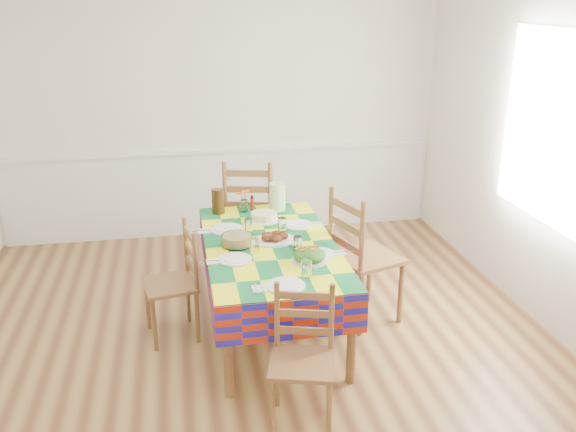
{
  "coord_description": "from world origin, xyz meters",
  "views": [
    {
      "loc": [
        -0.44,
        -3.65,
        2.42
      ],
      "look_at": [
        0.29,
        0.26,
        0.96
      ],
      "focal_mm": 38.0,
      "sensor_mm": 36.0,
      "label": 1
    }
  ],
  "objects_px": {
    "chair_far": "(250,215)",
    "chair_near": "(303,359)",
    "tea_pitcher": "(218,201)",
    "green_pitcher": "(277,197)",
    "chair_left": "(175,283)",
    "meat_platter": "(274,238)",
    "dining_table": "(271,253)",
    "chair_right": "(361,258)"
  },
  "relations": [
    {
      "from": "dining_table",
      "to": "meat_platter",
      "type": "relative_size",
      "value": 5.17
    },
    {
      "from": "chair_left",
      "to": "chair_right",
      "type": "distance_m",
      "value": 1.41
    },
    {
      "from": "meat_platter",
      "to": "chair_left",
      "type": "distance_m",
      "value": 0.79
    },
    {
      "from": "chair_left",
      "to": "chair_far",
      "type": "bearing_deg",
      "value": 137.66
    },
    {
      "from": "green_pitcher",
      "to": "chair_far",
      "type": "relative_size",
      "value": 0.22
    },
    {
      "from": "dining_table",
      "to": "chair_near",
      "type": "relative_size",
      "value": 2.08
    },
    {
      "from": "chair_near",
      "to": "chair_far",
      "type": "height_order",
      "value": "chair_far"
    },
    {
      "from": "dining_table",
      "to": "meat_platter",
      "type": "xyz_separation_m",
      "value": [
        0.03,
        0.04,
        0.1
      ]
    },
    {
      "from": "dining_table",
      "to": "chair_near",
      "type": "xyz_separation_m",
      "value": [
        0.01,
        -1.12,
        -0.2
      ]
    },
    {
      "from": "tea_pitcher",
      "to": "chair_far",
      "type": "xyz_separation_m",
      "value": [
        0.31,
        0.37,
        -0.27
      ]
    },
    {
      "from": "chair_right",
      "to": "dining_table",
      "type": "bearing_deg",
      "value": 69.91
    },
    {
      "from": "meat_platter",
      "to": "chair_near",
      "type": "distance_m",
      "value": 1.19
    },
    {
      "from": "dining_table",
      "to": "chair_near",
      "type": "height_order",
      "value": "chair_near"
    },
    {
      "from": "chair_far",
      "to": "chair_right",
      "type": "height_order",
      "value": "chair_right"
    },
    {
      "from": "chair_near",
      "to": "green_pitcher",
      "type": "bearing_deg",
      "value": 100.1
    },
    {
      "from": "dining_table",
      "to": "tea_pitcher",
      "type": "distance_m",
      "value": 0.83
    },
    {
      "from": "meat_platter",
      "to": "chair_left",
      "type": "height_order",
      "value": "chair_left"
    },
    {
      "from": "dining_table",
      "to": "chair_left",
      "type": "height_order",
      "value": "chair_left"
    },
    {
      "from": "chair_near",
      "to": "chair_far",
      "type": "relative_size",
      "value": 0.81
    },
    {
      "from": "chair_far",
      "to": "chair_left",
      "type": "distance_m",
      "value": 1.3
    },
    {
      "from": "tea_pitcher",
      "to": "chair_near",
      "type": "height_order",
      "value": "tea_pitcher"
    },
    {
      "from": "chair_far",
      "to": "chair_left",
      "type": "height_order",
      "value": "chair_far"
    },
    {
      "from": "dining_table",
      "to": "chair_far",
      "type": "bearing_deg",
      "value": 90.61
    },
    {
      "from": "dining_table",
      "to": "green_pitcher",
      "type": "height_order",
      "value": "green_pitcher"
    },
    {
      "from": "chair_far",
      "to": "chair_near",
      "type": "bearing_deg",
      "value": 104.48
    },
    {
      "from": "chair_far",
      "to": "chair_left",
      "type": "xyz_separation_m",
      "value": [
        -0.69,
        -1.1,
        -0.09
      ]
    },
    {
      "from": "meat_platter",
      "to": "tea_pitcher",
      "type": "xyz_separation_m",
      "value": [
        -0.36,
        0.7,
        0.08
      ]
    },
    {
      "from": "dining_table",
      "to": "tea_pitcher",
      "type": "bearing_deg",
      "value": 113.58
    },
    {
      "from": "tea_pitcher",
      "to": "chair_right",
      "type": "height_order",
      "value": "chair_right"
    },
    {
      "from": "tea_pitcher",
      "to": "chair_near",
      "type": "relative_size",
      "value": 0.24
    },
    {
      "from": "chair_far",
      "to": "chair_left",
      "type": "bearing_deg",
      "value": 71.65
    },
    {
      "from": "meat_platter",
      "to": "chair_right",
      "type": "height_order",
      "value": "chair_right"
    },
    {
      "from": "tea_pitcher",
      "to": "chair_left",
      "type": "distance_m",
      "value": 0.91
    },
    {
      "from": "chair_far",
      "to": "meat_platter",
      "type": "bearing_deg",
      "value": 106.34
    },
    {
      "from": "dining_table",
      "to": "chair_right",
      "type": "distance_m",
      "value": 0.7
    },
    {
      "from": "meat_platter",
      "to": "chair_far",
      "type": "bearing_deg",
      "value": 92.43
    },
    {
      "from": "chair_left",
      "to": "dining_table",
      "type": "bearing_deg",
      "value": 79.35
    },
    {
      "from": "green_pitcher",
      "to": "tea_pitcher",
      "type": "xyz_separation_m",
      "value": [
        -0.5,
        0.01,
        -0.01
      ]
    },
    {
      "from": "chair_near",
      "to": "chair_left",
      "type": "distance_m",
      "value": 1.33
    },
    {
      "from": "tea_pitcher",
      "to": "green_pitcher",
      "type": "bearing_deg",
      "value": -1.66
    },
    {
      "from": "tea_pitcher",
      "to": "chair_right",
      "type": "distance_m",
      "value": 1.3
    },
    {
      "from": "dining_table",
      "to": "chair_far",
      "type": "height_order",
      "value": "chair_far"
    }
  ]
}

